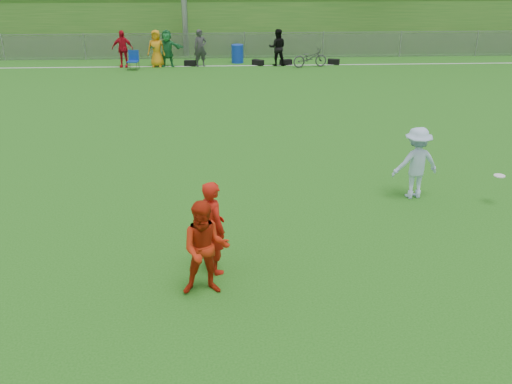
{
  "coord_description": "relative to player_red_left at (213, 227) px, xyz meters",
  "views": [
    {
      "loc": [
        -0.93,
        -9.38,
        5.3
      ],
      "look_at": [
        -0.42,
        0.5,
        1.01
      ],
      "focal_mm": 40.0,
      "sensor_mm": 36.0,
      "label": 1
    }
  ],
  "objects": [
    {
      "name": "gear_bags",
      "position": [
        2.23,
        18.71,
        -0.71
      ],
      "size": [
        7.5,
        0.58,
        0.26
      ],
      "color": "black",
      "rests_on": "ground"
    },
    {
      "name": "player_red_left",
      "position": [
        0.0,
        0.0,
        0.0
      ],
      "size": [
        0.64,
        0.73,
        1.69
      ],
      "primitive_type": "imported",
      "rotation": [
        0.0,
        0.0,
        2.05
      ],
      "color": "#B4170C",
      "rests_on": "ground"
    },
    {
      "name": "recycling_bin",
      "position": [
        0.83,
        19.42,
        -0.41
      ],
      "size": [
        0.73,
        0.73,
        0.86
      ],
      "primitive_type": "cylinder",
      "rotation": [
        0.0,
        0.0,
        -0.33
      ],
      "color": "#1034AF",
      "rests_on": "ground"
    },
    {
      "name": "sideline_far",
      "position": [
        1.21,
        18.61,
        -0.84
      ],
      "size": [
        60.0,
        0.1,
        0.01
      ],
      "primitive_type": "cube",
      "color": "white",
      "rests_on": "ground"
    },
    {
      "name": "camp_chair",
      "position": [
        -4.01,
        17.91,
        -0.59
      ],
      "size": [
        0.53,
        0.54,
        0.87
      ],
      "rotation": [
        0.0,
        0.0,
        -0.1
      ],
      "color": "#0E359D",
      "rests_on": "ground"
    },
    {
      "name": "fence",
      "position": [
        1.21,
        20.61,
        -0.2
      ],
      "size": [
        58.0,
        0.06,
        1.3
      ],
      "color": "gray",
      "rests_on": "ground"
    },
    {
      "name": "frisbee",
      "position": [
        6.21,
        2.52,
        -0.18
      ],
      "size": [
        0.24,
        0.24,
        0.02
      ],
      "color": "silver",
      "rests_on": "ground"
    },
    {
      "name": "bicycle",
      "position": [
        4.21,
        18.14,
        -0.41
      ],
      "size": [
        1.74,
        0.93,
        0.87
      ],
      "primitive_type": "imported",
      "rotation": [
        0.0,
        0.0,
        1.79
      ],
      "color": "#333336",
      "rests_on": "ground"
    },
    {
      "name": "spectator_row",
      "position": [
        -1.64,
        18.61,
        0.0
      ],
      "size": [
        8.22,
        0.7,
        1.69
      ],
      "color": "red",
      "rests_on": "ground"
    },
    {
      "name": "ground",
      "position": [
        1.21,
        0.61,
        -0.84
      ],
      "size": [
        120.0,
        120.0,
        0.0
      ],
      "primitive_type": "plane",
      "color": "#1C5C13",
      "rests_on": "ground"
    },
    {
      "name": "berm",
      "position": [
        1.21,
        31.61,
        0.66
      ],
      "size": [
        120.0,
        18.0,
        3.0
      ],
      "primitive_type": "cube",
      "color": "#215718",
      "rests_on": "ground"
    },
    {
      "name": "player_blue",
      "position": [
        4.48,
        2.98,
        -0.02
      ],
      "size": [
        1.15,
        0.78,
        1.65
      ],
      "primitive_type": "imported",
      "rotation": [
        0.0,
        0.0,
        3.3
      ],
      "color": "#ACC9EE",
      "rests_on": "ground"
    },
    {
      "name": "player_red_center",
      "position": [
        -0.11,
        -0.7,
        -0.03
      ],
      "size": [
        0.82,
        0.65,
        1.64
      ],
      "primitive_type": "imported",
      "rotation": [
        0.0,
        0.0,
        0.04
      ],
      "color": "#B9250C",
      "rests_on": "ground"
    }
  ]
}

